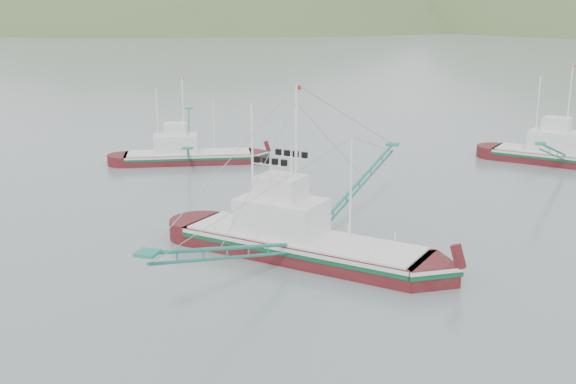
# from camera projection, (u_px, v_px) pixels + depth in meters

# --- Properties ---
(ground) EXTENTS (1200.00, 1200.00, 0.00)m
(ground) POSITION_uv_depth(u_px,v_px,m) (261.00, 268.00, 43.47)
(ground) COLOR slate
(ground) RESTS_ON ground
(main_boat) EXTENTS (16.42, 28.26, 11.63)m
(main_boat) POSITION_uv_depth(u_px,v_px,m) (301.00, 224.00, 44.78)
(main_boat) COLOR #470B0E
(main_boat) RESTS_ON ground
(bg_boat_left) EXTENTS (12.83, 21.65, 9.19)m
(bg_boat_left) POSITION_uv_depth(u_px,v_px,m) (188.00, 144.00, 70.95)
(bg_boat_left) COLOR #470B0E
(bg_boat_left) RESTS_ON ground
(bg_boat_right) EXTENTS (14.80, 25.36, 10.49)m
(bg_boat_right) POSITION_uv_depth(u_px,v_px,m) (568.00, 145.00, 70.07)
(bg_boat_right) COLOR #470B0E
(bg_boat_right) RESTS_ON ground
(headland_left) EXTENTS (448.00, 308.00, 210.00)m
(headland_left) POSITION_uv_depth(u_px,v_px,m) (161.00, 27.00, 425.74)
(headland_left) COLOR #465D2F
(headland_left) RESTS_ON ground
(ridge_distant) EXTENTS (960.00, 400.00, 240.00)m
(ridge_distant) POSITION_uv_depth(u_px,v_px,m) (524.00, 20.00, 555.35)
(ridge_distant) COLOR slate
(ridge_distant) RESTS_ON ground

